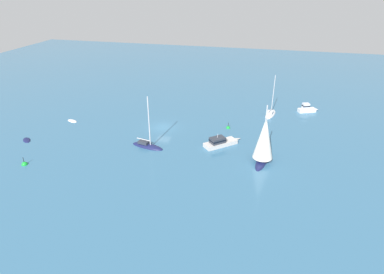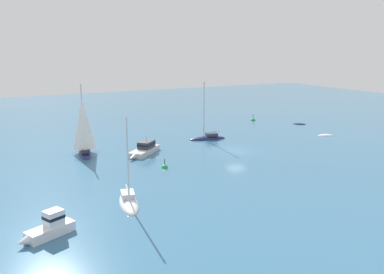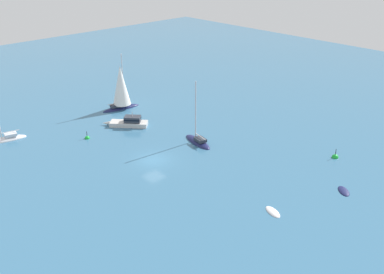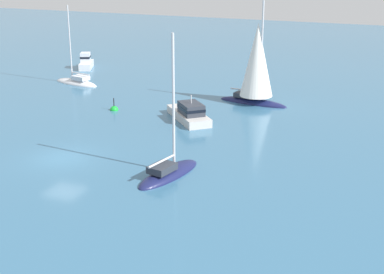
{
  "view_description": "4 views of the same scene",
  "coord_description": "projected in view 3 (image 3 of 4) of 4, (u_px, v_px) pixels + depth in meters",
  "views": [
    {
      "loc": [
        -18.53,
        52.66,
        25.33
      ],
      "look_at": [
        -6.84,
        5.08,
        1.22
      ],
      "focal_mm": 30.37,
      "sensor_mm": 36.0,
      "label": 1
    },
    {
      "loc": [
        -30.48,
        -44.39,
        13.93
      ],
      "look_at": [
        -4.58,
        4.3,
        1.58
      ],
      "focal_mm": 37.66,
      "sensor_mm": 36.0,
      "label": 2
    },
    {
      "loc": [
        41.99,
        -32.99,
        26.98
      ],
      "look_at": [
        -0.56,
        7.48,
        0.79
      ],
      "focal_mm": 42.58,
      "sensor_mm": 36.0,
      "label": 3
    },
    {
      "loc": [
        30.39,
        21.63,
        13.69
      ],
      "look_at": [
        -4.61,
        7.69,
        1.05
      ],
      "focal_mm": 53.06,
      "sensor_mm": 36.0,
      "label": 4
    }
  ],
  "objects": [
    {
      "name": "ground_plane",
      "position": [
        154.0,
        160.0,
        59.54
      ],
      "size": [
        160.61,
        160.61,
        0.0
      ],
      "primitive_type": "plane",
      "color": "teal"
    },
    {
      "name": "channel_buoy",
      "position": [
        87.0,
        138.0,
        65.77
      ],
      "size": [
        0.75,
        0.75,
        1.46
      ],
      "color": "green",
      "rests_on": "ground"
    },
    {
      "name": "mooring_buoy",
      "position": [
        335.0,
        157.0,
        60.17
      ],
      "size": [
        0.89,
        0.89,
        1.69
      ],
      "color": "green",
      "rests_on": "ground"
    },
    {
      "name": "skiff",
      "position": [
        273.0,
        212.0,
        48.32
      ],
      "size": [
        2.61,
        1.87,
        0.42
      ],
      "rotation": [
        0.0,
        0.0,
        2.77
      ],
      "color": "white",
      "rests_on": "ground"
    },
    {
      "name": "yacht_1",
      "position": [
        121.0,
        89.0,
        75.75
      ],
      "size": [
        3.43,
        6.82,
        9.78
      ],
      "rotation": [
        0.0,
        0.0,
        1.41
      ],
      "color": "#191E4C",
      "rests_on": "ground"
    },
    {
      "name": "powerboat",
      "position": [
        129.0,
        122.0,
        69.88
      ],
      "size": [
        6.11,
        5.72,
        2.26
      ],
      "rotation": [
        0.0,
        0.0,
        3.88
      ],
      "color": "silver",
      "rests_on": "ground"
    },
    {
      "name": "rib",
      "position": [
        344.0,
        191.0,
        52.23
      ],
      "size": [
        2.51,
        2.43,
        0.42
      ],
      "rotation": [
        0.0,
        0.0,
        5.54
      ],
      "color": "#191E4C",
      "rests_on": "ground"
    },
    {
      "name": "yacht",
      "position": [
        7.0,
        139.0,
        65.23
      ],
      "size": [
        2.82,
        5.81,
        8.6
      ],
      "rotation": [
        0.0,
        0.0,
        4.49
      ],
      "color": "white",
      "rests_on": "ground"
    },
    {
      "name": "ketch",
      "position": [
        198.0,
        141.0,
        64.41
      ],
      "size": [
        6.01,
        2.89,
        9.37
      ],
      "rotation": [
        0.0,
        0.0,
        2.93
      ],
      "color": "#191E4C",
      "rests_on": "ground"
    }
  ]
}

